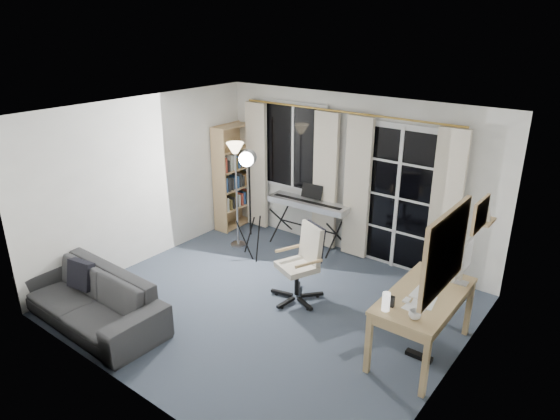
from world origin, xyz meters
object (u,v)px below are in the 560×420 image
(desk, at_px, (424,301))
(mug, at_px, (415,314))
(torchiere_lamp, at_px, (236,164))
(sofa, at_px, (88,291))
(keyboard_piano, at_px, (308,205))
(office_chair, at_px, (305,256))
(monitor, at_px, (462,260))
(bookshelf, at_px, (233,179))
(studio_light, at_px, (248,171))

(desk, relative_size, mug, 11.43)
(torchiere_lamp, height_order, sofa, torchiere_lamp)
(keyboard_piano, distance_m, office_chair, 1.51)
(office_chair, height_order, monitor, monitor)
(keyboard_piano, distance_m, monitor, 2.84)
(desk, bearing_deg, sofa, -151.90)
(bookshelf, height_order, sofa, bookshelf)
(desk, bearing_deg, bookshelf, 159.89)
(desk, bearing_deg, torchiere_lamp, 165.80)
(bookshelf, height_order, desk, bookshelf)
(desk, distance_m, mug, 0.53)
(monitor, height_order, mug, monitor)
(mug, relative_size, sofa, 0.06)
(torchiere_lamp, xyz_separation_m, studio_light, (0.47, -0.26, 0.03))
(studio_light, xyz_separation_m, monitor, (3.10, -0.11, -0.38))
(sofa, bearing_deg, monitor, 33.68)
(bookshelf, xyz_separation_m, office_chair, (2.37, -1.26, -0.25))
(sofa, bearing_deg, studio_light, 80.58)
(office_chair, relative_size, desk, 0.74)
(office_chair, bearing_deg, mug, 1.91)
(studio_light, height_order, mug, studio_light)
(torchiere_lamp, xyz_separation_m, mug, (3.47, -1.32, -0.56))
(office_chair, bearing_deg, torchiere_lamp, -177.59)
(keyboard_piano, relative_size, office_chair, 1.33)
(keyboard_piano, height_order, office_chair, keyboard_piano)
(mug, bearing_deg, keyboard_piano, 143.01)
(bookshelf, distance_m, desk, 4.25)
(studio_light, bearing_deg, monitor, -24.78)
(bookshelf, bearing_deg, keyboard_piano, -1.68)
(bookshelf, distance_m, monitor, 4.31)
(studio_light, bearing_deg, office_chair, -40.04)
(mug, bearing_deg, studio_light, 160.47)
(office_chair, relative_size, monitor, 1.92)
(torchiere_lamp, distance_m, keyboard_piano, 1.26)
(studio_light, distance_m, monitor, 3.12)
(mug, bearing_deg, desk, 101.31)
(bookshelf, relative_size, mug, 15.02)
(keyboard_piano, bearing_deg, bookshelf, 177.06)
(keyboard_piano, bearing_deg, sofa, -108.17)
(office_chair, bearing_deg, sofa, -107.57)
(mug, xyz_separation_m, sofa, (-3.44, -1.32, -0.37))
(monitor, height_order, sofa, monitor)
(monitor, bearing_deg, bookshelf, 166.42)
(torchiere_lamp, height_order, mug, torchiere_lamp)
(monitor, bearing_deg, sofa, -147.79)
(bookshelf, relative_size, studio_light, 1.03)
(studio_light, xyz_separation_m, mug, (3.00, -1.06, -0.60))
(office_chair, bearing_deg, bookshelf, 175.03)
(torchiere_lamp, distance_m, sofa, 2.80)
(keyboard_piano, bearing_deg, monitor, -23.17)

